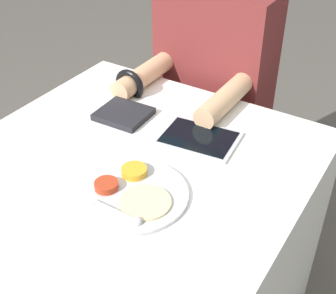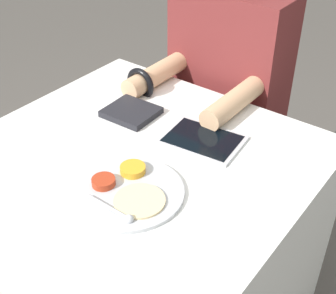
{
  "view_description": "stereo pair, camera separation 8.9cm",
  "coord_description": "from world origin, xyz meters",
  "px_view_note": "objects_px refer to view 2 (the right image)",
  "views": [
    {
      "loc": [
        0.62,
        -0.84,
        1.51
      ],
      "look_at": [
        0.1,
        -0.0,
        0.81
      ],
      "focal_mm": 50.0,
      "sensor_mm": 36.0,
      "label": 1
    },
    {
      "loc": [
        0.7,
        -0.79,
        1.51
      ],
      "look_at": [
        0.1,
        -0.0,
        0.81
      ],
      "focal_mm": 50.0,
      "sensor_mm": 36.0,
      "label": 2
    }
  ],
  "objects_px": {
    "thali_tray": "(128,191)",
    "person_diner": "(225,112)",
    "tablet_device": "(202,140)",
    "red_notebook": "(131,112)"
  },
  "relations": [
    {
      "from": "thali_tray",
      "to": "red_notebook",
      "type": "xyz_separation_m",
      "value": [
        -0.24,
        0.29,
        0.0
      ]
    },
    {
      "from": "tablet_device",
      "to": "person_diner",
      "type": "distance_m",
      "value": 0.48
    },
    {
      "from": "tablet_device",
      "to": "person_diner",
      "type": "bearing_deg",
      "value": 112.05
    },
    {
      "from": "thali_tray",
      "to": "person_diner",
      "type": "relative_size",
      "value": 0.23
    },
    {
      "from": "thali_tray",
      "to": "person_diner",
      "type": "xyz_separation_m",
      "value": [
        -0.15,
        0.72,
        -0.17
      ]
    },
    {
      "from": "tablet_device",
      "to": "thali_tray",
      "type": "bearing_deg",
      "value": -93.89
    },
    {
      "from": "thali_tray",
      "to": "person_diner",
      "type": "bearing_deg",
      "value": 101.73
    },
    {
      "from": "red_notebook",
      "to": "person_diner",
      "type": "distance_m",
      "value": 0.48
    },
    {
      "from": "thali_tray",
      "to": "tablet_device",
      "type": "xyz_separation_m",
      "value": [
        0.02,
        0.3,
        -0.0
      ]
    },
    {
      "from": "thali_tray",
      "to": "tablet_device",
      "type": "bearing_deg",
      "value": 86.11
    }
  ]
}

